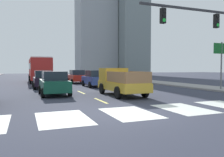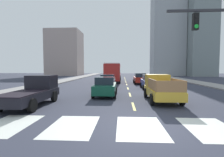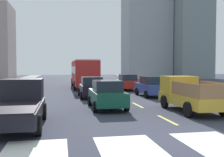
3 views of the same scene
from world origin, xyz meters
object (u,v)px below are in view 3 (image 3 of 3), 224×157
object	(u,v)px
sedan_near_right	(107,94)
pickup_stakebed	(188,95)
city_bus	(84,72)
sedan_mid	(151,86)
pickup_dark	(19,104)
sedan_near_left	(127,82)
sedan_far	(91,87)

from	to	relation	value
sedan_near_right	pickup_stakebed	bearing A→B (deg)	-20.25
city_bus	sedan_near_right	bearing A→B (deg)	-89.27
sedan_mid	pickup_dark	bearing A→B (deg)	-133.66
sedan_mid	sedan_near_left	distance (m)	6.57
city_bus	sedan_mid	distance (m)	11.36
sedan_far	pickup_dark	bearing A→B (deg)	-111.50
city_bus	sedan_far	size ratio (longest dim) A/B	2.45
pickup_stakebed	sedan_mid	xyz separation A→B (m)	(0.41, 7.52, -0.08)
pickup_dark	sedan_near_left	bearing A→B (deg)	61.87
city_bus	sedan_far	xyz separation A→B (m)	(-0.20, -10.02, -1.09)
sedan_far	sedan_near_left	distance (m)	7.93
pickup_dark	sedan_far	world-z (taller)	pickup_dark
city_bus	sedan_near_right	xyz separation A→B (m)	(0.08, -16.02, -1.09)
pickup_stakebed	city_bus	distance (m)	18.29
pickup_dark	sedan_mid	world-z (taller)	pickup_dark
city_bus	sedan_near_right	size ratio (longest dim) A/B	2.45
sedan_near_right	city_bus	bearing A→B (deg)	90.35
pickup_dark	sedan_far	bearing A→B (deg)	67.34
pickup_stakebed	city_bus	size ratio (longest dim) A/B	0.48
pickup_stakebed	sedan_far	distance (m)	9.02
sedan_mid	city_bus	bearing A→B (deg)	116.43
pickup_stakebed	sedan_near_right	xyz separation A→B (m)	(-4.48, 1.66, -0.08)
sedan_far	sedan_near_right	xyz separation A→B (m)	(0.28, -6.01, 0.00)
sedan_near_left	sedan_near_right	xyz separation A→B (m)	(-4.40, -12.41, 0.00)
pickup_dark	city_bus	distance (m)	20.41
pickup_stakebed	sedan_near_right	size ratio (longest dim) A/B	1.18
city_bus	sedan_far	distance (m)	10.08
sedan_far	pickup_stakebed	bearing A→B (deg)	-56.35
pickup_stakebed	sedan_far	size ratio (longest dim) A/B	1.18
pickup_dark	sedan_near_left	xyz separation A→B (m)	(8.94, 16.27, -0.06)
city_bus	pickup_dark	bearing A→B (deg)	-102.18
city_bus	sedan_far	world-z (taller)	city_bus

